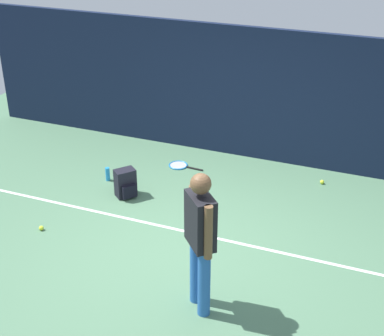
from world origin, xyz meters
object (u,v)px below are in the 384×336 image
Objects in this scene: tennis_player at (200,235)px; tennis_ball_mid_court at (322,182)px; tennis_racket at (180,166)px; tennis_ball_by_fence at (41,228)px; backpack at (126,184)px; tennis_ball_near_player at (123,180)px; water_bottle at (108,174)px.

tennis_player reaches higher than tennis_ball_mid_court.
tennis_racket is 9.42× the size of tennis_ball_by_fence.
tennis_ball_by_fence is (-0.66, -1.27, -0.18)m from backpack.
water_bottle reaches higher than tennis_ball_near_player.
tennis_racket is 2.35m from tennis_ball_mid_court.
backpack is at bearing -54.72° from tennis_ball_near_player.
backpack is at bearing -33.64° from water_bottle.
tennis_ball_by_fence is 1.00× the size of tennis_ball_mid_court.
water_bottle is at bearing 48.35° from tennis_racket.
tennis_ball_near_player is 1.00× the size of tennis_ball_by_fence.
backpack reaches higher than tennis_ball_near_player.
water_bottle reaches higher than tennis_racket.
tennis_ball_by_fence and tennis_ball_mid_court have the same top height.
tennis_ball_mid_court reaches higher than tennis_racket.
backpack is 1.44m from tennis_ball_by_fence.
backpack is 0.62m from water_bottle.
tennis_racket is at bearing 22.53° from backpack.
tennis_ball_near_player reaches higher than tennis_racket.
tennis_ball_near_player is 0.30× the size of water_bottle.
water_bottle is (0.15, 1.61, 0.08)m from tennis_ball_by_fence.
tennis_player is at bearing -42.78° from water_bottle.
tennis_ball_mid_court is (2.34, 0.27, 0.02)m from tennis_racket.
water_bottle is (-0.51, 0.34, -0.10)m from backpack.
backpack is at bearing 2.99° from tennis_player.
tennis_racket is at bearing 52.76° from tennis_ball_near_player.
tennis_racket is 9.42× the size of tennis_ball_near_player.
tennis_ball_by_fence is at bearing -140.70° from tennis_ball_mid_court.
tennis_ball_near_player is (-2.20, 2.30, -0.93)m from tennis_player.
tennis_ball_near_player is at bearing 56.14° from tennis_racket.
tennis_ball_near_player is at bearing 74.85° from backpack.
tennis_ball_by_fence is 0.30× the size of water_bottle.
tennis_ball_near_player is 1.00× the size of tennis_ball_mid_court.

